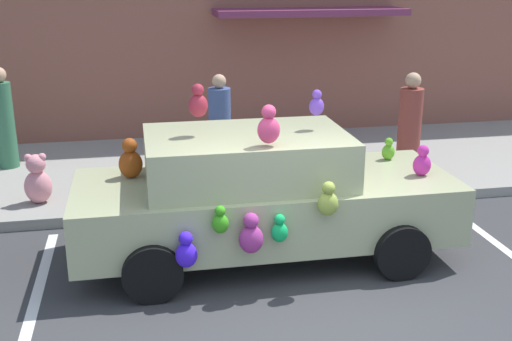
{
  "coord_description": "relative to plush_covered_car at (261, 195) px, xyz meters",
  "views": [
    {
      "loc": [
        -1.64,
        -5.24,
        3.37
      ],
      "look_at": [
        -0.19,
        2.26,
        0.9
      ],
      "focal_mm": 44.49,
      "sensor_mm": 36.0,
      "label": 1
    }
  ],
  "objects": [
    {
      "name": "pedestrian_near_shopfront",
      "position": [
        -0.18,
        2.2,
        0.15
      ],
      "size": [
        0.33,
        0.33,
        1.73
      ],
      "color": "#41558B",
      "rests_on": "sidewalk"
    },
    {
      "name": "pedestrian_by_lamp",
      "position": [
        2.85,
        2.22,
        0.12
      ],
      "size": [
        0.36,
        0.36,
        1.65
      ],
      "color": "brown",
      "rests_on": "sidewalk"
    },
    {
      "name": "parking_stripe_rear",
      "position": [
        -2.56,
        -0.65,
        -0.8
      ],
      "size": [
        0.12,
        3.6,
        0.01
      ],
      "primitive_type": "cube",
      "color": "silver",
      "rests_on": "ground"
    },
    {
      "name": "pedestrian_walking_past",
      "position": [
        -3.54,
        3.88,
        0.14
      ],
      "size": [
        0.33,
        0.33,
        1.68
      ],
      "color": "#37714F",
      "rests_on": "sidewalk"
    },
    {
      "name": "plush_covered_car",
      "position": [
        0.0,
        0.0,
        0.0
      ],
      "size": [
        4.45,
        2.01,
        2.13
      ],
      "color": "#A7AD82",
      "rests_on": "ground"
    },
    {
      "name": "ground_plane",
      "position": [
        0.25,
        -1.65,
        -0.8
      ],
      "size": [
        60.0,
        60.0,
        0.0
      ],
      "primitive_type": "plane",
      "color": "#38383A"
    },
    {
      "name": "teddy_bear_on_sidewalk",
      "position": [
        -2.82,
        2.0,
        -0.31
      ],
      "size": [
        0.38,
        0.32,
        0.73
      ],
      "color": "pink",
      "rests_on": "sidewalk"
    },
    {
      "name": "sidewalk",
      "position": [
        0.25,
        3.35,
        -0.72
      ],
      "size": [
        24.0,
        4.0,
        0.15
      ],
      "primitive_type": "cube",
      "color": "gray",
      "rests_on": "ground"
    }
  ]
}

